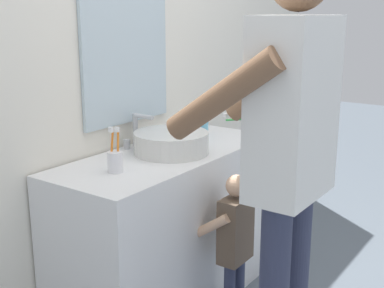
{
  "coord_description": "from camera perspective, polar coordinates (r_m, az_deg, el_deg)",
  "views": [
    {
      "loc": [
        -2.01,
        -1.26,
        1.56
      ],
      "look_at": [
        0.0,
        0.15,
        0.93
      ],
      "focal_mm": 47.86,
      "sensor_mm": 36.0,
      "label": 1
    }
  ],
  "objects": [
    {
      "name": "sink_basin",
      "position": [
        2.61,
        -2.33,
        0.2
      ],
      "size": [
        0.38,
        0.38,
        0.11
      ],
      "color": "silver",
      "rests_on": "vanity_cabinet"
    },
    {
      "name": "faucet",
      "position": [
        2.75,
        -6.14,
        1.37
      ],
      "size": [
        0.18,
        0.14,
        0.18
      ],
      "color": "#B7BABF",
      "rests_on": "vanity_cabinet"
    },
    {
      "name": "vanity_cabinet",
      "position": [
        2.78,
        -2.56,
        -9.53
      ],
      "size": [
        1.34,
        0.54,
        0.86
      ],
      "primitive_type": "cube",
      "color": "white",
      "rests_on": "ground"
    },
    {
      "name": "child_toddler",
      "position": [
        2.56,
        4.7,
        -10.47
      ],
      "size": [
        0.25,
        0.25,
        0.82
      ],
      "color": "#2D334C",
      "rests_on": "ground"
    },
    {
      "name": "soap_bottle",
      "position": [
        2.96,
        1.25,
        2.1
      ],
      "size": [
        0.06,
        0.06,
        0.17
      ],
      "color": "#66B2D1",
      "rests_on": "vanity_cabinet"
    },
    {
      "name": "back_wall",
      "position": [
        2.76,
        -8.11,
        9.91
      ],
      "size": [
        4.4,
        0.1,
        2.7
      ],
      "color": "silver",
      "rests_on": "ground"
    },
    {
      "name": "toothbrush_cup",
      "position": [
        2.33,
        -8.57,
        -1.82
      ],
      "size": [
        0.07,
        0.07,
        0.21
      ],
      "color": "silver",
      "rests_on": "vanity_cabinet"
    },
    {
      "name": "adult_parent",
      "position": [
        2.1,
        10.64,
        0.9
      ],
      "size": [
        0.56,
        0.58,
        1.8
      ],
      "color": "#2D334C",
      "rests_on": "ground"
    }
  ]
}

